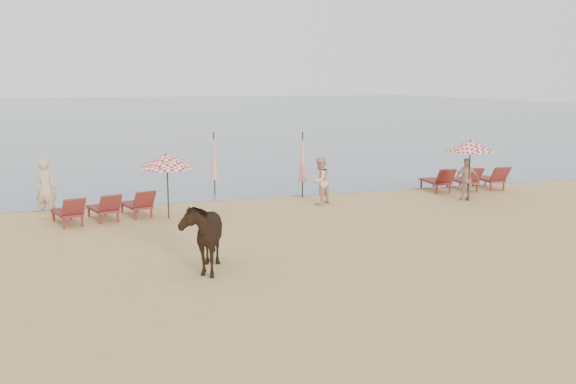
% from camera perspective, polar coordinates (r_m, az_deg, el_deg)
% --- Properties ---
extents(ground, '(120.00, 120.00, 0.00)m').
position_cam_1_polar(ground, '(13.57, 6.64, -8.07)').
color(ground, tan).
rests_on(ground, ground).
extents(sea, '(160.00, 140.00, 0.06)m').
position_cam_1_polar(sea, '(91.96, -14.79, 7.02)').
color(sea, '#51606B').
rests_on(sea, ground).
extents(lounger_cluster_left, '(3.06, 2.28, 0.60)m').
position_cam_1_polar(lounger_cluster_left, '(19.96, -15.96, -1.31)').
color(lounger_cluster_left, maroon).
rests_on(lounger_cluster_left, ground).
extents(lounger_cluster_right, '(3.04, 1.92, 0.65)m').
position_cam_1_polar(lounger_cluster_right, '(25.40, 15.49, 1.13)').
color(lounger_cluster_right, maroon).
rests_on(lounger_cluster_right, ground).
extents(umbrella_open_left_b, '(1.63, 1.66, 2.08)m').
position_cam_1_polar(umbrella_open_left_b, '(19.68, -10.71, 2.82)').
color(umbrella_open_left_b, black).
rests_on(umbrella_open_left_b, ground).
extents(umbrella_open_right, '(1.76, 1.76, 2.14)m').
position_cam_1_polar(umbrella_open_right, '(23.05, 15.91, 3.96)').
color(umbrella_open_right, black).
rests_on(umbrella_open_right, ground).
extents(umbrella_closed_left, '(0.28, 0.28, 2.33)m').
position_cam_1_polar(umbrella_closed_left, '(23.56, -6.59, 3.19)').
color(umbrella_closed_left, black).
rests_on(umbrella_closed_left, ground).
extents(umbrella_closed_right, '(0.29, 0.29, 2.36)m').
position_cam_1_polar(umbrella_closed_right, '(22.96, 1.30, 3.12)').
color(umbrella_closed_right, black).
rests_on(umbrella_closed_right, ground).
extents(cow, '(1.31, 2.08, 1.63)m').
position_cam_1_polar(cow, '(14.30, -7.65, -3.77)').
color(cow, black).
rests_on(cow, ground).
extents(beachgoer_left, '(0.81, 0.69, 1.89)m').
position_cam_1_polar(beachgoer_left, '(20.65, -20.74, 0.28)').
color(beachgoer_left, tan).
rests_on(beachgoer_left, ground).
extents(beachgoer_right_a, '(0.98, 0.93, 1.60)m').
position_cam_1_polar(beachgoer_right_a, '(21.72, 2.87, 0.98)').
color(beachgoer_right_a, '#D89E87').
rests_on(beachgoer_right_a, ground).
extents(beachgoer_right_b, '(0.94, 0.57, 1.49)m').
position_cam_1_polar(beachgoer_right_b, '(23.30, 15.59, 1.10)').
color(beachgoer_right_b, tan).
rests_on(beachgoer_right_b, ground).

